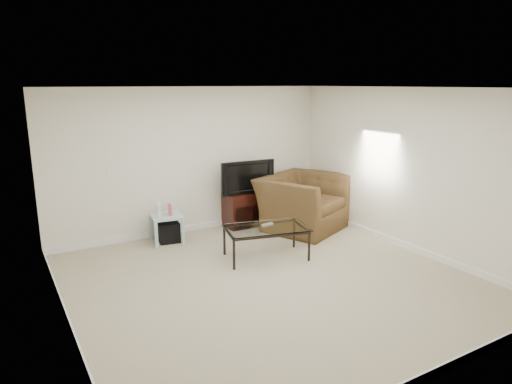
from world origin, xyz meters
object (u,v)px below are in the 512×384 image
television (245,176)px  coffee_table (266,243)px  recliner (303,194)px  subwoofer (169,232)px  tv_stand (245,209)px  side_table (167,228)px

television → coffee_table: 1.76m
television → recliner: recliner is taller
recliner → television: bearing=118.4°
television → coffee_table: (-0.52, -1.54, -0.69)m
subwoofer → recliner: (2.33, -0.54, 0.48)m
tv_stand → side_table: tv_stand is taller
television → coffee_table: size_ratio=0.79×
tv_stand → recliner: size_ratio=0.52×
side_table → recliner: 2.46m
recliner → subwoofer: bearing=143.4°
subwoofer → television: bearing=3.8°
side_table → coffee_table: 1.76m
side_table → recliner: size_ratio=0.33×
side_table → television: bearing=4.3°
tv_stand → subwoofer: 1.53m
subwoofer → tv_stand: bearing=5.0°
tv_stand → side_table: 1.56m
subwoofer → recliner: recliner is taller
recliner → coffee_table: (-1.34, -0.90, -0.40)m
television → coffee_table: bearing=-105.9°
television → subwoofer: size_ratio=2.87×
tv_stand → recliner: (0.82, -0.67, 0.32)m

